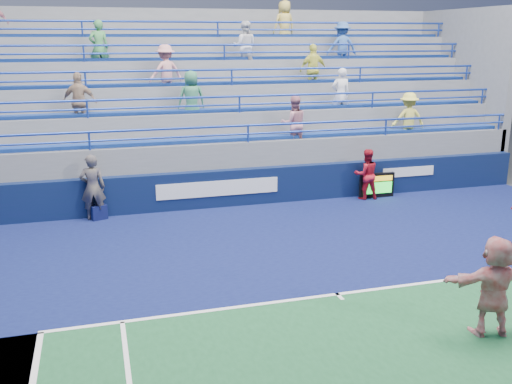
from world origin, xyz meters
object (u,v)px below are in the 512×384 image
object	(u,v)px
ball_girl	(366,174)
tennis_player	(494,286)
line_judge	(93,188)
serve_speed_board	(377,185)
judge_chair	(98,211)

from	to	relation	value
ball_girl	tennis_player	bearing A→B (deg)	83.76
line_judge	serve_speed_board	bearing A→B (deg)	-179.52
judge_chair	tennis_player	distance (m)	10.46
tennis_player	serve_speed_board	bearing A→B (deg)	75.50
tennis_player	judge_chair	bearing A→B (deg)	127.03
line_judge	tennis_player	bearing A→B (deg)	128.70
line_judge	ball_girl	world-z (taller)	line_judge
serve_speed_board	line_judge	world-z (taller)	line_judge
line_judge	ball_girl	distance (m)	8.08
serve_speed_board	judge_chair	xyz separation A→B (m)	(-8.40, 0.15, -0.16)
ball_girl	line_judge	bearing A→B (deg)	4.71
line_judge	judge_chair	bearing A→B (deg)	-142.45
judge_chair	ball_girl	bearing A→B (deg)	-1.37
tennis_player	line_judge	size ratio (longest dim) A/B	1.53
ball_girl	judge_chair	bearing A→B (deg)	4.27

